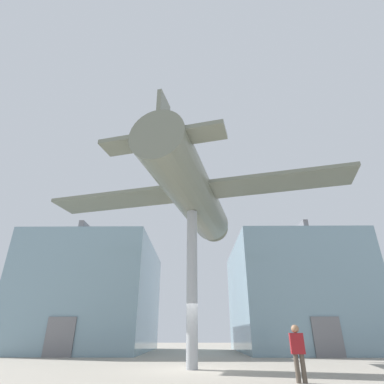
{
  "coord_description": "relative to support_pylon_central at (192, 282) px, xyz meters",
  "views": [
    {
      "loc": [
        0.15,
        -13.95,
        1.31
      ],
      "look_at": [
        0.0,
        0.0,
        7.93
      ],
      "focal_mm": 28.0,
      "sensor_mm": 36.0,
      "label": 1
    }
  ],
  "objects": [
    {
      "name": "suspended_airplane",
      "position": [
        0.06,
        0.23,
        4.52
      ],
      "size": [
        15.46,
        11.85,
        3.31
      ],
      "rotation": [
        0.0,
        0.0,
        -0.25
      ],
      "color": "slate",
      "rests_on": "support_pylon_central"
    },
    {
      "name": "glass_pavilion_right",
      "position": [
        8.35,
        12.86,
        0.79
      ],
      "size": [
        9.47,
        12.28,
        9.0
      ],
      "color": "#7593A3",
      "rests_on": "ground_plane"
    },
    {
      "name": "visitor_person",
      "position": [
        3.27,
        -3.61,
        -2.53
      ],
      "size": [
        0.42,
        0.26,
        1.57
      ],
      "rotation": [
        0.0,
        0.0,
        3.03
      ],
      "color": "#4C4238",
      "rests_on": "ground_plane"
    },
    {
      "name": "glass_pavilion_left",
      "position": [
        -8.35,
        12.86,
        0.79
      ],
      "size": [
        9.47,
        12.28,
        9.0
      ],
      "color": "#7593A3",
      "rests_on": "ground_plane"
    },
    {
      "name": "ground_plane",
      "position": [
        0.0,
        0.0,
        -3.42
      ],
      "size": [
        80.0,
        80.0,
        0.0
      ],
      "primitive_type": "plane",
      "color": "gray"
    },
    {
      "name": "support_pylon_central",
      "position": [
        0.0,
        0.0,
        0.0
      ],
      "size": [
        0.49,
        0.49,
        6.83
      ],
      "color": "#999EA3",
      "rests_on": "ground_plane"
    }
  ]
}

